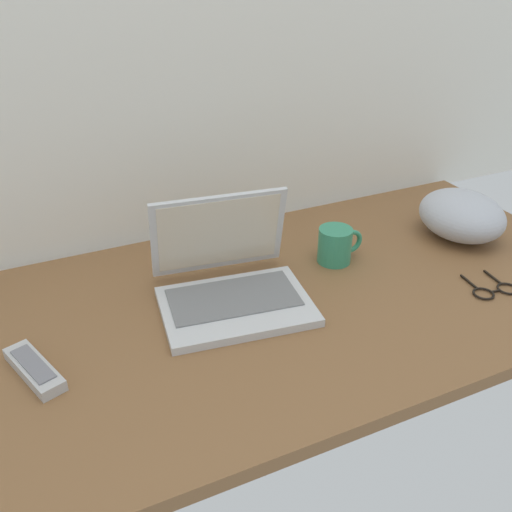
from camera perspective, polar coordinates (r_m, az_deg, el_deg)
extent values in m
cube|color=brown|center=(1.22, 1.96, -5.04)|extent=(1.60, 0.76, 0.03)
cube|color=silver|center=(1.18, -2.12, -5.04)|extent=(0.34, 0.26, 0.02)
cube|color=slate|center=(1.19, -2.32, -4.23)|extent=(0.29, 0.17, 0.00)
cube|color=silver|center=(1.24, -3.85, 2.39)|extent=(0.30, 0.10, 0.20)
cube|color=beige|center=(1.23, -3.78, 2.33)|extent=(0.27, 0.08, 0.17)
cylinder|color=#338C66|center=(1.35, 8.03, 1.09)|extent=(0.08, 0.08, 0.09)
torus|color=#338C66|center=(1.37, 9.67, 1.47)|extent=(0.06, 0.01, 0.06)
cube|color=#B7B7B7|center=(1.09, -21.67, -10.68)|extent=(0.10, 0.17, 0.02)
cube|color=slate|center=(1.09, -21.79, -10.18)|extent=(0.07, 0.12, 0.00)
torus|color=black|center=(1.32, 22.18, -3.57)|extent=(0.05, 0.05, 0.01)
torus|color=black|center=(1.36, 24.27, -3.05)|extent=(0.05, 0.05, 0.01)
cube|color=black|center=(1.34, 23.24, -3.31)|extent=(0.02, 0.01, 0.00)
cube|color=black|center=(1.36, 20.88, -2.47)|extent=(0.01, 0.06, 0.00)
cube|color=black|center=(1.39, 22.96, -1.99)|extent=(0.01, 0.06, 0.00)
ellipsoid|color=#B2B7C1|center=(1.54, 20.22, 3.92)|extent=(0.20, 0.24, 0.12)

